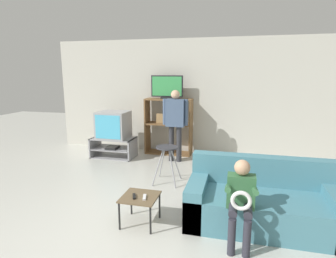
{
  "coord_description": "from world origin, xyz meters",
  "views": [
    {
      "loc": [
        1.15,
        -2.39,
        1.85
      ],
      "look_at": [
        -0.0,
        2.18,
        0.9
      ],
      "focal_mm": 30.0,
      "sensor_mm": 36.0,
      "label": 1
    }
  ],
  "objects_px": {
    "folding_stool": "(167,153)",
    "person_seated_child": "(241,197)",
    "person_standing_adult": "(175,119)",
    "tv_stand": "(114,147)",
    "remote_control_white": "(145,197)",
    "media_shelf": "(169,126)",
    "television_flat": "(167,88)",
    "television_main": "(113,125)",
    "remote_control_black": "(134,196)",
    "snack_table": "(140,199)",
    "couch": "(262,203)"
  },
  "relations": [
    {
      "from": "folding_stool",
      "to": "person_seated_child",
      "type": "xyz_separation_m",
      "value": [
        1.2,
        -1.51,
        0.03
      ]
    },
    {
      "from": "folding_stool",
      "to": "person_standing_adult",
      "type": "distance_m",
      "value": 1.25
    },
    {
      "from": "tv_stand",
      "to": "remote_control_white",
      "type": "relative_size",
      "value": 6.53
    },
    {
      "from": "person_standing_adult",
      "to": "person_seated_child",
      "type": "xyz_separation_m",
      "value": [
        1.32,
        -2.7,
        -0.35
      ]
    },
    {
      "from": "media_shelf",
      "to": "person_standing_adult",
      "type": "height_order",
      "value": "person_standing_adult"
    },
    {
      "from": "television_flat",
      "to": "remote_control_white",
      "type": "relative_size",
      "value": 5.0
    },
    {
      "from": "television_main",
      "to": "television_flat",
      "type": "height_order",
      "value": "television_flat"
    },
    {
      "from": "remote_control_white",
      "to": "remote_control_black",
      "type": "bearing_deg",
      "value": 169.15
    },
    {
      "from": "tv_stand",
      "to": "folding_stool",
      "type": "height_order",
      "value": "folding_stool"
    },
    {
      "from": "snack_table",
      "to": "person_seated_child",
      "type": "distance_m",
      "value": 1.22
    },
    {
      "from": "snack_table",
      "to": "person_standing_adult",
      "type": "relative_size",
      "value": 0.29
    },
    {
      "from": "snack_table",
      "to": "person_seated_child",
      "type": "height_order",
      "value": "person_seated_child"
    },
    {
      "from": "folding_stool",
      "to": "couch",
      "type": "distance_m",
      "value": 1.8
    },
    {
      "from": "folding_stool",
      "to": "remote_control_black",
      "type": "height_order",
      "value": "folding_stool"
    },
    {
      "from": "remote_control_black",
      "to": "couch",
      "type": "height_order",
      "value": "couch"
    },
    {
      "from": "couch",
      "to": "person_standing_adult",
      "type": "distance_m",
      "value": 2.78
    },
    {
      "from": "tv_stand",
      "to": "remote_control_black",
      "type": "bearing_deg",
      "value": -60.3
    },
    {
      "from": "media_shelf",
      "to": "television_flat",
      "type": "height_order",
      "value": "television_flat"
    },
    {
      "from": "folding_stool",
      "to": "remote_control_black",
      "type": "bearing_deg",
      "value": -91.99
    },
    {
      "from": "person_seated_child",
      "to": "television_flat",
      "type": "bearing_deg",
      "value": 116.96
    },
    {
      "from": "snack_table",
      "to": "person_standing_adult",
      "type": "xyz_separation_m",
      "value": [
        -0.13,
        2.57,
        0.58
      ]
    },
    {
      "from": "television_flat",
      "to": "person_seated_child",
      "type": "xyz_separation_m",
      "value": [
        1.63,
        -3.21,
        -0.97
      ]
    },
    {
      "from": "snack_table",
      "to": "couch",
      "type": "bearing_deg",
      "value": 14.72
    },
    {
      "from": "television_main",
      "to": "folding_stool",
      "type": "relative_size",
      "value": 1.02
    },
    {
      "from": "tv_stand",
      "to": "person_seated_child",
      "type": "height_order",
      "value": "person_seated_child"
    },
    {
      "from": "television_flat",
      "to": "snack_table",
      "type": "relative_size",
      "value": 1.65
    },
    {
      "from": "tv_stand",
      "to": "remote_control_white",
      "type": "height_order",
      "value": "tv_stand"
    },
    {
      "from": "folding_stool",
      "to": "snack_table",
      "type": "distance_m",
      "value": 1.4
    },
    {
      "from": "media_shelf",
      "to": "remote_control_white",
      "type": "height_order",
      "value": "media_shelf"
    },
    {
      "from": "television_main",
      "to": "snack_table",
      "type": "xyz_separation_m",
      "value": [
        1.52,
        -2.56,
        -0.4
      ]
    },
    {
      "from": "snack_table",
      "to": "person_standing_adult",
      "type": "height_order",
      "value": "person_standing_adult"
    },
    {
      "from": "television_main",
      "to": "person_standing_adult",
      "type": "bearing_deg",
      "value": 0.5
    },
    {
      "from": "television_flat",
      "to": "snack_table",
      "type": "distance_m",
      "value": 3.33
    },
    {
      "from": "remote_control_white",
      "to": "person_standing_adult",
      "type": "xyz_separation_m",
      "value": [
        -0.21,
        2.6,
        0.53
      ]
    },
    {
      "from": "person_seated_child",
      "to": "tv_stand",
      "type": "bearing_deg",
      "value": 135.57
    },
    {
      "from": "folding_stool",
      "to": "remote_control_black",
      "type": "relative_size",
      "value": 4.41
    },
    {
      "from": "remote_control_black",
      "to": "person_seated_child",
      "type": "xyz_separation_m",
      "value": [
        1.25,
        -0.09,
        0.18
      ]
    },
    {
      "from": "remote_control_white",
      "to": "media_shelf",
      "type": "bearing_deg",
      "value": 84.41
    },
    {
      "from": "television_main",
      "to": "person_standing_adult",
      "type": "height_order",
      "value": "person_standing_adult"
    },
    {
      "from": "tv_stand",
      "to": "television_main",
      "type": "distance_m",
      "value": 0.51
    },
    {
      "from": "television_main",
      "to": "television_flat",
      "type": "bearing_deg",
      "value": 25.75
    },
    {
      "from": "remote_control_black",
      "to": "television_main",
      "type": "bearing_deg",
      "value": 96.46
    },
    {
      "from": "television_flat",
      "to": "tv_stand",
      "type": "bearing_deg",
      "value": -153.58
    },
    {
      "from": "remote_control_black",
      "to": "person_seated_child",
      "type": "distance_m",
      "value": 1.26
    },
    {
      "from": "media_shelf",
      "to": "person_standing_adult",
      "type": "bearing_deg",
      "value": -62.55
    },
    {
      "from": "couch",
      "to": "person_seated_child",
      "type": "xyz_separation_m",
      "value": [
        -0.27,
        -0.51,
        0.28
      ]
    },
    {
      "from": "television_main",
      "to": "couch",
      "type": "relative_size",
      "value": 0.35
    },
    {
      "from": "tv_stand",
      "to": "media_shelf",
      "type": "distance_m",
      "value": 1.33
    },
    {
      "from": "media_shelf",
      "to": "remote_control_black",
      "type": "relative_size",
      "value": 8.84
    },
    {
      "from": "tv_stand",
      "to": "couch",
      "type": "xyz_separation_m",
      "value": [
        2.99,
        -2.15,
        0.05
      ]
    }
  ]
}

